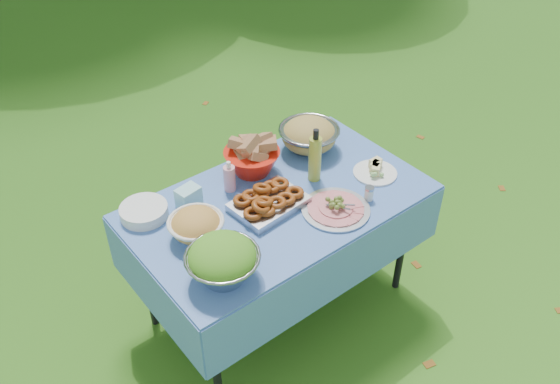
# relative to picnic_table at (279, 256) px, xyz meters

# --- Properties ---
(ground) EXTENTS (80.00, 80.00, 0.00)m
(ground) POSITION_rel_picnic_table_xyz_m (0.00, 0.00, -0.38)
(ground) COLOR #163B0A
(ground) RESTS_ON ground
(picnic_table) EXTENTS (1.46, 0.86, 0.76)m
(picnic_table) POSITION_rel_picnic_table_xyz_m (0.00, 0.00, 0.00)
(picnic_table) COLOR #84B9FF
(picnic_table) RESTS_ON ground
(salad_bowl) EXTENTS (0.40, 0.40, 0.21)m
(salad_bowl) POSITION_rel_picnic_table_xyz_m (-0.50, -0.26, 0.48)
(salad_bowl) COLOR #909497
(salad_bowl) RESTS_ON picnic_table
(pasta_bowl_white) EXTENTS (0.28, 0.28, 0.14)m
(pasta_bowl_white) POSITION_rel_picnic_table_xyz_m (-0.45, 0.03, 0.45)
(pasta_bowl_white) COLOR white
(pasta_bowl_white) RESTS_ON picnic_table
(plate_stack) EXTENTS (0.28, 0.28, 0.06)m
(plate_stack) POSITION_rel_picnic_table_xyz_m (-0.57, 0.31, 0.41)
(plate_stack) COLOR white
(plate_stack) RESTS_ON picnic_table
(wipes_box) EXTENTS (0.12, 0.10, 0.10)m
(wipes_box) POSITION_rel_picnic_table_xyz_m (-0.36, 0.24, 0.43)
(wipes_box) COLOR #97DDE4
(wipes_box) RESTS_ON picnic_table
(sanitizer_bottle) EXTENTS (0.07, 0.07, 0.17)m
(sanitizer_bottle) POSITION_rel_picnic_table_xyz_m (-0.14, 0.22, 0.46)
(sanitizer_bottle) COLOR pink
(sanitizer_bottle) RESTS_ON picnic_table
(bread_bowl) EXTENTS (0.39, 0.39, 0.19)m
(bread_bowl) POSITION_rel_picnic_table_xyz_m (0.04, 0.27, 0.48)
(bread_bowl) COLOR red
(bread_bowl) RESTS_ON picnic_table
(pasta_bowl_steel) EXTENTS (0.37, 0.37, 0.17)m
(pasta_bowl_steel) POSITION_rel_picnic_table_xyz_m (0.41, 0.26, 0.47)
(pasta_bowl_steel) COLOR #909497
(pasta_bowl_steel) RESTS_ON picnic_table
(fried_tray) EXTENTS (0.36, 0.27, 0.08)m
(fried_tray) POSITION_rel_picnic_table_xyz_m (-0.07, -0.01, 0.42)
(fried_tray) COLOR #BBBBC0
(fried_tray) RESTS_ON picnic_table
(charcuterie_platter) EXTENTS (0.38, 0.38, 0.08)m
(charcuterie_platter) POSITION_rel_picnic_table_xyz_m (0.17, -0.23, 0.42)
(charcuterie_platter) COLOR #A7ABAF
(charcuterie_platter) RESTS_ON picnic_table
(oil_bottle) EXTENTS (0.08, 0.08, 0.30)m
(oil_bottle) POSITION_rel_picnic_table_xyz_m (0.25, 0.03, 0.53)
(oil_bottle) COLOR #A4AE34
(oil_bottle) RESTS_ON picnic_table
(cheese_plate) EXTENTS (0.25, 0.25, 0.06)m
(cheese_plate) POSITION_rel_picnic_table_xyz_m (0.53, -0.14, 0.41)
(cheese_plate) COLOR white
(cheese_plate) RESTS_ON picnic_table
(shaker) EXTENTS (0.05, 0.05, 0.07)m
(shaker) POSITION_rel_picnic_table_xyz_m (0.35, -0.27, 0.42)
(shaker) COLOR silver
(shaker) RESTS_ON picnic_table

